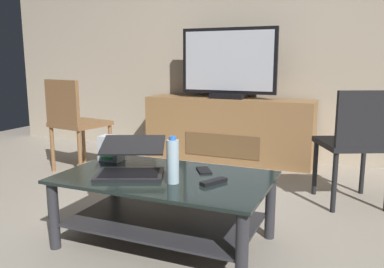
% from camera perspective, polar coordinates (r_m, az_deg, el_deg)
% --- Properties ---
extents(ground_plane, '(7.68, 7.68, 0.00)m').
position_cam_1_polar(ground_plane, '(2.45, -5.00, -14.61)').
color(ground_plane, '#9E9384').
extents(back_wall, '(6.40, 0.12, 2.80)m').
position_cam_1_polar(back_wall, '(4.37, 9.29, 15.11)').
color(back_wall, '#B2A38C').
rests_on(back_wall, ground).
extents(coffee_table, '(1.18, 0.70, 0.40)m').
position_cam_1_polar(coffee_table, '(2.28, -3.92, -9.03)').
color(coffee_table, black).
rests_on(coffee_table, ground).
extents(media_cabinet, '(1.75, 0.41, 0.66)m').
position_cam_1_polar(media_cabinet, '(4.16, 5.20, 0.64)').
color(media_cabinet, olive).
rests_on(media_cabinet, ground).
extents(television, '(0.99, 0.20, 0.71)m').
position_cam_1_polar(television, '(4.08, 5.26, 9.90)').
color(television, black).
rests_on(television, media_cabinet).
extents(dining_chair, '(0.59, 0.59, 0.85)m').
position_cam_1_polar(dining_chair, '(3.03, 22.64, -0.79)').
color(dining_chair, black).
rests_on(dining_chair, ground).
extents(side_chair, '(0.51, 0.51, 0.87)m').
position_cam_1_polar(side_chair, '(3.85, -16.64, 2.00)').
color(side_chair, brown).
rests_on(side_chair, ground).
extents(laptop, '(0.51, 0.53, 0.18)m').
position_cam_1_polar(laptop, '(2.31, -8.75, -3.98)').
color(laptop, black).
rests_on(laptop, coffee_table).
extents(router_box, '(0.15, 0.10, 0.16)m').
position_cam_1_polar(router_box, '(2.61, -11.57, -2.02)').
color(router_box, silver).
rests_on(router_box, coffee_table).
extents(water_bottle_near, '(0.07, 0.07, 0.25)m').
position_cam_1_polar(water_bottle_near, '(2.08, -2.77, -3.91)').
color(water_bottle_near, silver).
rests_on(water_bottle_near, coffee_table).
extents(cell_phone, '(0.13, 0.16, 0.01)m').
position_cam_1_polar(cell_phone, '(2.33, 1.72, -5.26)').
color(cell_phone, black).
rests_on(cell_phone, coffee_table).
extents(tv_remote, '(0.11, 0.16, 0.02)m').
position_cam_1_polar(tv_remote, '(2.10, 3.14, -6.87)').
color(tv_remote, black).
rests_on(tv_remote, coffee_table).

